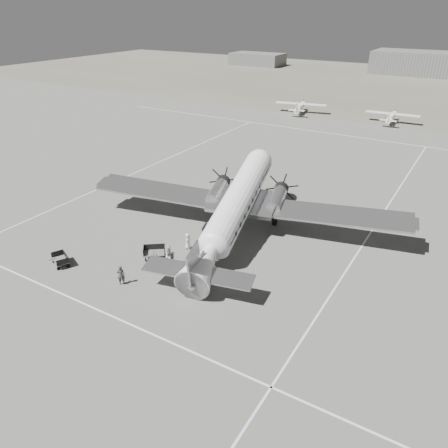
{
  "coord_description": "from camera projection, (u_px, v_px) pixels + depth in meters",
  "views": [
    {
      "loc": [
        18.87,
        -30.56,
        19.23
      ],
      "look_at": [
        1.47,
        -1.64,
        2.2
      ],
      "focal_mm": 35.0,
      "sensor_mm": 36.0,
      "label": 1
    }
  ],
  "objects": [
    {
      "name": "baggage_cart_near",
      "position": [
        154.0,
        253.0,
        36.73
      ],
      "size": [
        2.33,
        2.22,
        1.08
      ],
      "primitive_type": null,
      "rotation": [
        0.0,
        0.0,
        0.65
      ],
      "color": "#595959",
      "rests_on": "ground"
    },
    {
      "name": "passenger",
      "position": [
        188.0,
        241.0,
        38.08
      ],
      "size": [
        0.7,
        0.85,
        1.49
      ],
      "primitive_type": "imported",
      "rotation": [
        0.0,
        0.0,
        1.94
      ],
      "color": "silver",
      "rests_on": "ground"
    },
    {
      "name": "ground_crew",
      "position": [
        121.0,
        275.0,
        33.18
      ],
      "size": [
        0.7,
        0.67,
        1.62
      ],
      "primitive_type": "imported",
      "rotation": [
        0.0,
        0.0,
        3.83
      ],
      "color": "#303030",
      "rests_on": "ground"
    },
    {
      "name": "ramp_agent",
      "position": [
        170.0,
        256.0,
        35.5
      ],
      "size": [
        1.0,
        1.1,
        1.84
      ],
      "primitive_type": "imported",
      "rotation": [
        0.0,
        0.0,
        1.14
      ],
      "color": "#B3B3B1",
      "rests_on": "ground"
    },
    {
      "name": "light_plane_right",
      "position": [
        391.0,
        118.0,
        78.39
      ],
      "size": [
        9.78,
        8.07,
        1.96
      ],
      "primitive_type": null,
      "rotation": [
        0.0,
        0.0,
        0.04
      ],
      "color": "white",
      "rests_on": "ground"
    },
    {
      "name": "light_plane_left",
      "position": [
        300.0,
        108.0,
        85.65
      ],
      "size": [
        11.57,
        10.09,
        2.1
      ],
      "primitive_type": null,
      "rotation": [
        0.0,
        0.0,
        0.2
      ],
      "color": "white",
      "rests_on": "ground"
    },
    {
      "name": "shed_secondary",
      "position": [
        257.0,
        59.0,
        153.12
      ],
      "size": [
        18.0,
        10.0,
        4.0
      ],
      "primitive_type": "cube",
      "color": "#595959",
      "rests_on": "ground"
    },
    {
      "name": "grass_infield",
      "position": [
        410.0,
        87.0,
        113.41
      ],
      "size": [
        260.0,
        90.0,
        0.01
      ],
      "primitive_type": "cube",
      "color": "#636153",
      "rests_on": "ground"
    },
    {
      "name": "taxi_line_right",
      "position": [
        346.0,
        271.0,
        35.2
      ],
      "size": [
        0.15,
        80.0,
        0.01
      ],
      "primitive_type": "cube",
      "color": "silver",
      "rests_on": "ground"
    },
    {
      "name": "taxi_line_near",
      "position": [
        113.0,
        317.0,
        30.01
      ],
      "size": [
        60.0,
        0.15,
        0.01
      ],
      "primitive_type": "cube",
      "color": "silver",
      "rests_on": "ground"
    },
    {
      "name": "ground",
      "position": [
        220.0,
        235.0,
        40.73
      ],
      "size": [
        260.0,
        260.0,
        0.0
      ],
      "primitive_type": "plane",
      "color": "slate",
      "rests_on": "ground"
    },
    {
      "name": "taxi_line_left",
      "position": [
        142.0,
        170.0,
        56.66
      ],
      "size": [
        0.15,
        60.0,
        0.01
      ],
      "primitive_type": "cube",
      "color": "silver",
      "rests_on": "ground"
    },
    {
      "name": "taxi_line_horizon",
      "position": [
        347.0,
        136.0,
        71.33
      ],
      "size": [
        90.0,
        0.15,
        0.01
      ],
      "primitive_type": "cube",
      "color": "silver",
      "rests_on": "ground"
    },
    {
      "name": "dc3_airliner",
      "position": [
        236.0,
        208.0,
        39.0
      ],
      "size": [
        34.75,
        27.51,
        5.89
      ],
      "primitive_type": null,
      "rotation": [
        0.0,
        0.0,
        0.21
      ],
      "color": "#ABABAE",
      "rests_on": "ground"
    },
    {
      "name": "hangar_main",
      "position": [
        446.0,
        65.0,
        128.75
      ],
      "size": [
        42.0,
        14.0,
        6.6
      ],
      "color": "slate",
      "rests_on": "ground"
    },
    {
      "name": "baggage_cart_far",
      "position": [
        61.0,
        260.0,
        35.76
      ],
      "size": [
        2.07,
        1.82,
        0.97
      ],
      "primitive_type": null,
      "rotation": [
        0.0,
        0.0,
        -0.44
      ],
      "color": "#595959",
      "rests_on": "ground"
    }
  ]
}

